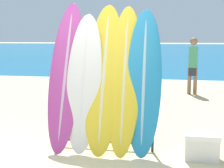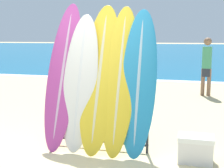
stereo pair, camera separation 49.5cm
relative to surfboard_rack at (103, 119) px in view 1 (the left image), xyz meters
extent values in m
plane|color=beige|center=(-0.28, -0.78, -0.47)|extent=(160.00, 160.00, 0.00)
cube|color=#146693|center=(-0.28, 37.42, -0.47)|extent=(120.00, 60.00, 0.00)
cube|color=white|center=(-0.28, 7.72, -0.47)|extent=(120.00, 0.60, 0.01)
cylinder|color=#28282D|center=(-0.76, 0.00, -0.03)|extent=(0.04, 0.04, 0.88)
cylinder|color=#28282D|center=(0.76, 0.00, -0.03)|extent=(0.04, 0.04, 0.88)
cylinder|color=#28282D|center=(0.00, 0.00, 0.38)|extent=(1.57, 0.04, 0.04)
cylinder|color=#28282D|center=(0.00, 0.00, -0.35)|extent=(1.57, 0.04, 0.04)
ellipsoid|color=#B23D8E|center=(-0.61, 0.09, 0.67)|extent=(0.52, 0.99, 2.29)
ellipsoid|color=#CAA1BE|center=(-0.61, 0.09, 0.67)|extent=(0.09, 0.96, 2.20)
ellipsoid|color=silver|center=(-0.30, 0.02, 0.57)|extent=(0.55, 0.76, 2.09)
ellipsoid|color=silver|center=(-0.30, 0.02, 0.57)|extent=(0.10, 0.74, 2.01)
ellipsoid|color=yellow|center=(0.00, 0.08, 0.65)|extent=(0.59, 0.98, 2.24)
ellipsoid|color=beige|center=(0.00, 0.08, 0.65)|extent=(0.11, 0.95, 2.16)
ellipsoid|color=yellow|center=(0.32, 0.07, 0.64)|extent=(0.50, 0.94, 2.22)
ellipsoid|color=beige|center=(0.32, 0.07, 0.64)|extent=(0.09, 0.91, 2.13)
ellipsoid|color=teal|center=(0.62, 0.04, 0.60)|extent=(0.52, 0.76, 2.15)
ellipsoid|color=#98BACC|center=(0.62, 0.04, 0.60)|extent=(0.09, 0.73, 2.07)
cylinder|color=#846047|center=(1.79, 4.97, -0.07)|extent=(0.11, 0.11, 0.81)
cylinder|color=#846047|center=(1.62, 5.01, -0.07)|extent=(0.11, 0.11, 0.81)
cube|color=#282D38|center=(1.71, 4.99, 0.21)|extent=(0.25, 0.18, 0.24)
cube|color=#42996B|center=(1.71, 4.99, 0.65)|extent=(0.27, 0.20, 0.63)
sphere|color=#846047|center=(1.71, 4.99, 1.11)|extent=(0.23, 0.23, 0.23)
cylinder|color=#846047|center=(-1.02, 6.50, -0.05)|extent=(0.12, 0.12, 0.85)
cylinder|color=#846047|center=(-0.84, 6.50, -0.05)|extent=(0.12, 0.12, 0.85)
cube|color=#CC4C3D|center=(-0.93, 6.50, 0.25)|extent=(0.24, 0.15, 0.26)
cube|color=#3370BC|center=(-0.93, 6.50, 0.71)|extent=(0.26, 0.17, 0.67)
sphere|color=#846047|center=(-0.93, 6.50, 1.20)|extent=(0.24, 0.24, 0.24)
cylinder|color=#846047|center=(-0.25, 4.56, -0.08)|extent=(0.11, 0.11, 0.78)
cylinder|color=#846047|center=(-0.24, 4.39, -0.08)|extent=(0.11, 0.11, 0.78)
cube|color=#282D38|center=(-0.24, 4.48, 0.19)|extent=(0.15, 0.23, 0.24)
cube|color=white|center=(-0.24, 4.48, 0.62)|extent=(0.17, 0.25, 0.61)
sphere|color=#846047|center=(-0.24, 4.48, 1.07)|extent=(0.22, 0.22, 0.22)
cube|color=silver|center=(1.46, -0.15, -0.32)|extent=(0.46, 0.31, 0.31)
cube|color=white|center=(1.46, -0.15, -0.13)|extent=(0.48, 0.33, 0.07)
camera|label=1|loc=(0.95, -4.54, 1.26)|focal=50.00mm
camera|label=2|loc=(1.43, -4.44, 1.26)|focal=50.00mm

